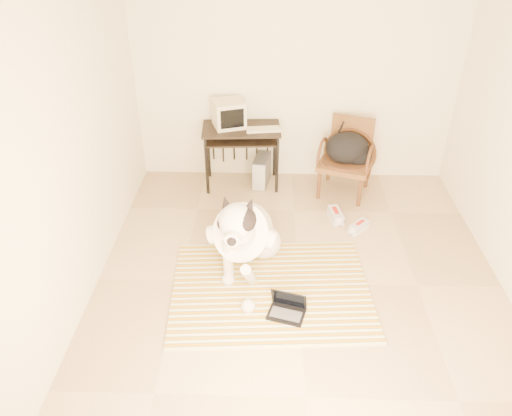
{
  "coord_description": "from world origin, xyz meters",
  "views": [
    {
      "loc": [
        -0.31,
        -3.76,
        3.3
      ],
      "look_at": [
        -0.42,
        0.14,
        0.79
      ],
      "focal_mm": 35.0,
      "sensor_mm": 36.0,
      "label": 1
    }
  ],
  "objects_px": {
    "pc_tower": "(262,171)",
    "laptop": "(287,308)",
    "rattan_chair": "(347,158)",
    "crt_monitor": "(229,114)",
    "backpack": "(349,149)",
    "computer_desk": "(241,136)",
    "dog": "(244,234)"
  },
  "relations": [
    {
      "from": "dog",
      "to": "laptop",
      "type": "relative_size",
      "value": 3.87
    },
    {
      "from": "dog",
      "to": "pc_tower",
      "type": "bearing_deg",
      "value": 85.42
    },
    {
      "from": "laptop",
      "to": "computer_desk",
      "type": "relative_size",
      "value": 0.38
    },
    {
      "from": "dog",
      "to": "backpack",
      "type": "relative_size",
      "value": 2.62
    },
    {
      "from": "laptop",
      "to": "computer_desk",
      "type": "distance_m",
      "value": 2.51
    },
    {
      "from": "rattan_chair",
      "to": "crt_monitor",
      "type": "bearing_deg",
      "value": 173.49
    },
    {
      "from": "computer_desk",
      "to": "crt_monitor",
      "type": "distance_m",
      "value": 0.32
    },
    {
      "from": "laptop",
      "to": "backpack",
      "type": "distance_m",
      "value": 2.4
    },
    {
      "from": "pc_tower",
      "to": "rattan_chair",
      "type": "height_order",
      "value": "rattan_chair"
    },
    {
      "from": "pc_tower",
      "to": "laptop",
      "type": "bearing_deg",
      "value": -83.25
    },
    {
      "from": "laptop",
      "to": "computer_desk",
      "type": "bearing_deg",
      "value": 102.82
    },
    {
      "from": "laptop",
      "to": "backpack",
      "type": "xyz_separation_m",
      "value": [
        0.79,
        2.2,
        0.53
      ]
    },
    {
      "from": "laptop",
      "to": "pc_tower",
      "type": "height_order",
      "value": "pc_tower"
    },
    {
      "from": "crt_monitor",
      "to": "backpack",
      "type": "height_order",
      "value": "crt_monitor"
    },
    {
      "from": "dog",
      "to": "rattan_chair",
      "type": "height_order",
      "value": "dog"
    },
    {
      "from": "crt_monitor",
      "to": "rattan_chair",
      "type": "height_order",
      "value": "crt_monitor"
    },
    {
      "from": "pc_tower",
      "to": "computer_desk",
      "type": "bearing_deg",
      "value": -174.31
    },
    {
      "from": "pc_tower",
      "to": "backpack",
      "type": "xyz_separation_m",
      "value": [
        1.07,
        -0.19,
        0.42
      ]
    },
    {
      "from": "laptop",
      "to": "computer_desk",
      "type": "xyz_separation_m",
      "value": [
        -0.54,
        2.37,
        0.61
      ]
    },
    {
      "from": "computer_desk",
      "to": "backpack",
      "type": "relative_size",
      "value": 1.76
    },
    {
      "from": "crt_monitor",
      "to": "rattan_chair",
      "type": "distance_m",
      "value": 1.56
    },
    {
      "from": "dog",
      "to": "rattan_chair",
      "type": "bearing_deg",
      "value": 53.0
    },
    {
      "from": "computer_desk",
      "to": "backpack",
      "type": "bearing_deg",
      "value": -7.15
    },
    {
      "from": "dog",
      "to": "computer_desk",
      "type": "bearing_deg",
      "value": 93.95
    },
    {
      "from": "laptop",
      "to": "pc_tower",
      "type": "xyz_separation_m",
      "value": [
        -0.28,
        2.4,
        0.11
      ]
    },
    {
      "from": "backpack",
      "to": "laptop",
      "type": "bearing_deg",
      "value": -109.67
    },
    {
      "from": "rattan_chair",
      "to": "backpack",
      "type": "distance_m",
      "value": 0.15
    },
    {
      "from": "computer_desk",
      "to": "dog",
      "type": "bearing_deg",
      "value": -86.05
    },
    {
      "from": "rattan_chair",
      "to": "dog",
      "type": "bearing_deg",
      "value": -127.0
    },
    {
      "from": "dog",
      "to": "rattan_chair",
      "type": "distance_m",
      "value": 1.99
    },
    {
      "from": "pc_tower",
      "to": "backpack",
      "type": "bearing_deg",
      "value": -10.16
    },
    {
      "from": "rattan_chair",
      "to": "backpack",
      "type": "xyz_separation_m",
      "value": [
        0.01,
        -0.06,
        0.14
      ]
    }
  ]
}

